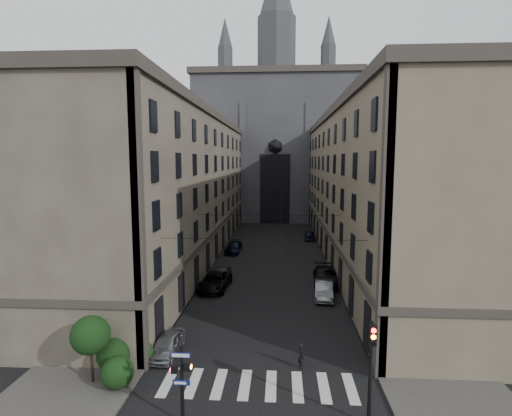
% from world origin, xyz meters
% --- Properties ---
extents(sidewalk_left, '(7.00, 80.00, 0.15)m').
position_xyz_m(sidewalk_left, '(-10.50, 36.00, 0.07)').
color(sidewalk_left, '#383533').
rests_on(sidewalk_left, ground).
extents(sidewalk_right, '(7.00, 80.00, 0.15)m').
position_xyz_m(sidewalk_right, '(10.50, 36.00, 0.07)').
color(sidewalk_right, '#383533').
rests_on(sidewalk_right, ground).
extents(zebra_crossing, '(11.00, 3.20, 0.01)m').
position_xyz_m(zebra_crossing, '(0.00, 5.00, 0.01)').
color(zebra_crossing, beige).
rests_on(zebra_crossing, ground).
extents(building_left, '(13.60, 60.60, 18.85)m').
position_xyz_m(building_left, '(-13.44, 36.00, 9.34)').
color(building_left, '#4B4339').
rests_on(building_left, ground).
extents(building_right, '(13.60, 60.60, 18.85)m').
position_xyz_m(building_right, '(13.44, 36.00, 9.34)').
color(building_right, brown).
rests_on(building_right, ground).
extents(gothic_tower, '(35.00, 23.00, 58.00)m').
position_xyz_m(gothic_tower, '(0.00, 74.96, 17.80)').
color(gothic_tower, '#2D2D33').
rests_on(gothic_tower, ground).
extents(pedestrian_signal_left, '(1.02, 0.38, 4.00)m').
position_xyz_m(pedestrian_signal_left, '(-3.51, 1.50, 2.32)').
color(pedestrian_signal_left, black).
rests_on(pedestrian_signal_left, ground).
extents(traffic_light_right, '(0.34, 0.50, 5.20)m').
position_xyz_m(traffic_light_right, '(5.60, 1.92, 3.29)').
color(traffic_light_right, black).
rests_on(traffic_light_right, ground).
extents(shrub_cluster, '(3.90, 4.40, 3.90)m').
position_xyz_m(shrub_cluster, '(-8.72, 5.01, 1.80)').
color(shrub_cluster, black).
rests_on(shrub_cluster, sidewalk_left).
extents(tram_wires, '(14.00, 60.00, 0.43)m').
position_xyz_m(tram_wires, '(0.00, 35.63, 7.25)').
color(tram_wires, black).
rests_on(tram_wires, ground).
extents(car_left_near, '(1.87, 4.21, 1.41)m').
position_xyz_m(car_left_near, '(-6.20, 8.24, 0.70)').
color(car_left_near, gray).
rests_on(car_left_near, ground).
extents(car_left_midnear, '(1.82, 4.24, 1.36)m').
position_xyz_m(car_left_midnear, '(-5.12, 24.61, 0.68)').
color(car_left_midnear, black).
rests_on(car_left_midnear, ground).
extents(car_left_midfar, '(3.06, 5.91, 1.59)m').
position_xyz_m(car_left_midfar, '(-5.32, 21.81, 0.80)').
color(car_left_midfar, black).
rests_on(car_left_midfar, ground).
extents(car_left_far, '(2.23, 5.12, 1.46)m').
position_xyz_m(car_left_far, '(-5.29, 37.78, 0.73)').
color(car_left_far, black).
rests_on(car_left_far, ground).
extents(car_right_near, '(2.01, 4.76, 1.53)m').
position_xyz_m(car_right_near, '(5.30, 19.92, 0.76)').
color(car_right_near, slate).
rests_on(car_right_near, ground).
extents(car_right_midnear, '(3.26, 6.03, 1.61)m').
position_xyz_m(car_right_midnear, '(6.12, 24.26, 0.80)').
color(car_right_midnear, black).
rests_on(car_right_midnear, ground).
extents(car_right_midfar, '(2.34, 5.55, 1.60)m').
position_xyz_m(car_right_midfar, '(5.87, 24.47, 0.80)').
color(car_right_midfar, black).
rests_on(car_right_midfar, ground).
extents(car_right_far, '(1.87, 4.12, 1.37)m').
position_xyz_m(car_right_far, '(5.91, 47.49, 0.69)').
color(car_right_far, black).
rests_on(car_right_far, ground).
extents(pedestrian, '(0.53, 0.66, 1.59)m').
position_xyz_m(pedestrian, '(2.55, 7.04, 0.80)').
color(pedestrian, black).
rests_on(pedestrian, ground).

